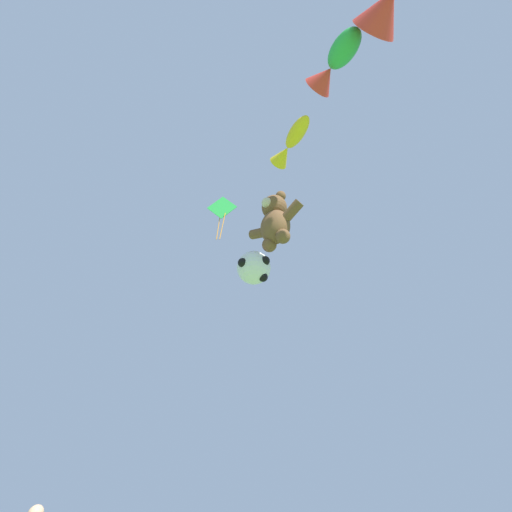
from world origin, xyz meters
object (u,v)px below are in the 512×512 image
at_px(teddy_bear_kite, 275,221).
at_px(diamond_kite, 222,210).
at_px(fish_kite_emerald, 334,64).
at_px(fish_kite_goldfin, 290,144).
at_px(soccer_ball_kite, 254,268).

relative_size(teddy_bear_kite, diamond_kite, 0.73).
relative_size(fish_kite_emerald, diamond_kite, 0.65).
distance_m(fish_kite_goldfin, diamond_kite, 5.76).
height_order(teddy_bear_kite, soccer_ball_kite, teddy_bear_kite).
height_order(fish_kite_goldfin, diamond_kite, diamond_kite).
height_order(soccer_ball_kite, diamond_kite, diamond_kite).
relative_size(teddy_bear_kite, soccer_ball_kite, 1.96).
relative_size(fish_kite_goldfin, diamond_kite, 0.62).
bearing_deg(fish_kite_goldfin, teddy_bear_kite, 150.42).
xyz_separation_m(teddy_bear_kite, diamond_kite, (-3.67, 0.85, 3.93)).
xyz_separation_m(teddy_bear_kite, fish_kite_goldfin, (1.33, -0.76, 1.56)).
xyz_separation_m(soccer_ball_kite, fish_kite_emerald, (4.09, -1.20, 3.79)).
distance_m(teddy_bear_kite, soccer_ball_kite, 1.54).
bearing_deg(teddy_bear_kite, soccer_ball_kite, -173.69).
xyz_separation_m(soccer_ball_kite, diamond_kite, (-2.92, 0.93, 5.28)).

